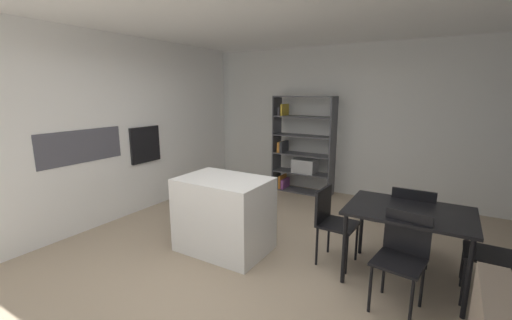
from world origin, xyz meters
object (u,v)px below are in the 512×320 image
dining_chair_window_side (506,250)px  dining_chair_island_side (331,218)px  dining_chair_far (412,217)px  dining_chair_near (402,252)px  open_bookshelf (301,152)px  kitchen_island (224,214)px  built_in_oven (145,144)px  dining_table (409,217)px

dining_chair_window_side → dining_chair_island_side: dining_chair_window_side is taller
dining_chair_far → dining_chair_near: (0.01, -0.90, -0.01)m
open_bookshelf → kitchen_island: bearing=-86.6°
kitchen_island → dining_chair_island_side: 1.28m
built_in_oven → dining_table: (3.99, -0.15, -0.39)m
built_in_oven → dining_chair_island_side: size_ratio=0.67×
dining_chair_far → dining_chair_window_side: dining_chair_window_side is taller
dining_chair_far → dining_table: bearing=89.8°
kitchen_island → dining_chair_window_side: size_ratio=1.16×
dining_chair_window_side → kitchen_island: bearing=-81.4°
dining_table → dining_chair_window_side: dining_chair_window_side is taller
open_bookshelf → dining_chair_window_side: size_ratio=2.01×
kitchen_island → dining_chair_island_side: (1.21, 0.40, 0.07)m
kitchen_island → dining_table: 2.06m
kitchen_island → dining_chair_far: kitchen_island is taller
dining_chair_island_side → dining_chair_near: size_ratio=0.99×
dining_table → dining_chair_far: size_ratio=1.32×
dining_chair_window_side → dining_table: bearing=-89.4°
built_in_oven → dining_chair_near: bearing=-8.6°
open_bookshelf → dining_chair_near: size_ratio=2.11×
dining_table → dining_chair_window_side: size_ratio=1.28×
dining_chair_island_side → dining_table: bearing=-87.5°
kitchen_island → dining_chair_near: kitchen_island is taller
built_in_oven → dining_chair_window_side: built_in_oven is taller
open_bookshelf → dining_table: open_bookshelf is taller
open_bookshelf → dining_chair_far: (2.17, -1.87, -0.24)m
dining_chair_far → open_bookshelf: bearing=-40.8°
dining_chair_near → open_bookshelf: bearing=136.5°
built_in_oven → dining_chair_far: 4.04m
dining_table → dining_chair_window_side: (0.81, -0.00, -0.15)m
dining_chair_near → dining_table: bearing=99.9°
kitchen_island → open_bookshelf: size_ratio=0.58×
open_bookshelf → dining_table: (2.17, -2.32, -0.08)m
built_in_oven → dining_table: built_in_oven is taller
open_bookshelf → dining_chair_island_side: bearing=-59.3°
built_in_oven → dining_chair_island_side: 3.25m
dining_chair_far → kitchen_island: bearing=22.7°
kitchen_island → dining_chair_near: size_ratio=1.22×
dining_table → open_bookshelf: bearing=133.1°
kitchen_island → open_bookshelf: bearing=93.4°
dining_chair_window_side → dining_chair_near: bearing=-59.7°
built_in_oven → open_bookshelf: size_ratio=0.31×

